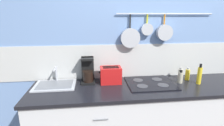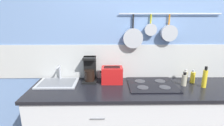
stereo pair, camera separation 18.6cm
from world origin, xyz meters
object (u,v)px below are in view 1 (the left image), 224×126
at_px(bottle_hot_sauce, 199,75).
at_px(bottle_dish_soap, 180,74).
at_px(toaster, 111,75).
at_px(bottle_sesame_oil, 180,77).
at_px(bottle_vinegar, 187,74).
at_px(coffee_maker, 88,72).

bearing_deg(bottle_hot_sauce, bottle_dish_soap, 124.45).
relative_size(toaster, bottle_hot_sauce, 1.08).
height_order(toaster, bottle_sesame_oil, toaster).
distance_m(toaster, bottle_hot_sauce, 1.03).
relative_size(bottle_sesame_oil, bottle_hot_sauce, 0.65).
distance_m(bottle_vinegar, bottle_hot_sauce, 0.16).
xyz_separation_m(coffee_maker, bottle_hot_sauce, (1.29, -0.22, -0.02)).
bearing_deg(toaster, bottle_sesame_oil, -6.90).
bearing_deg(bottle_dish_soap, bottle_sesame_oil, -117.26).
bearing_deg(coffee_maker, toaster, -13.17).
bearing_deg(bottle_sesame_oil, coffee_maker, 171.54).
xyz_separation_m(bottle_sesame_oil, bottle_hot_sauce, (0.20, -0.05, 0.04)).
relative_size(coffee_maker, bottle_hot_sauce, 1.25).
xyz_separation_m(bottle_vinegar, bottle_hot_sauce, (0.06, -0.14, 0.04)).
xyz_separation_m(coffee_maker, toaster, (0.27, -0.06, -0.03)).
bearing_deg(bottle_hot_sauce, bottle_sesame_oil, 164.68).
height_order(toaster, bottle_dish_soap, toaster).
bearing_deg(toaster, bottle_dish_soap, 2.35).
bearing_deg(toaster, bottle_hot_sauce, -8.59).
xyz_separation_m(coffee_maker, bottle_dish_soap, (1.16, -0.03, -0.06)).
xyz_separation_m(toaster, bottle_sesame_oil, (0.82, -0.10, -0.03)).
distance_m(bottle_dish_soap, bottle_hot_sauce, 0.23).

